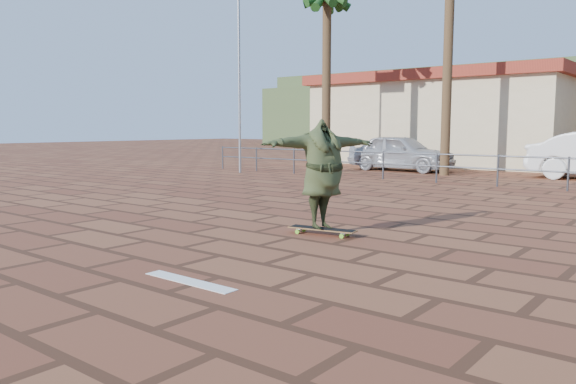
{
  "coord_description": "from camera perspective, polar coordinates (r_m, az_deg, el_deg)",
  "views": [
    {
      "loc": [
        5.7,
        -5.58,
        1.84
      ],
      "look_at": [
        0.11,
        1.43,
        0.8
      ],
      "focal_mm": 35.0,
      "sensor_mm": 36.0,
      "label": 1
    }
  ],
  "objects": [
    {
      "name": "ground",
      "position": [
        8.19,
        -6.92,
        -6.42
      ],
      "size": [
        120.0,
        120.0,
        0.0
      ],
      "primitive_type": "plane",
      "color": "brown",
      "rests_on": "ground"
    },
    {
      "name": "paint_stripe",
      "position": [
        6.9,
        -9.98,
        -8.93
      ],
      "size": [
        1.4,
        0.22,
        0.01
      ],
      "primitive_type": "cube",
      "color": "white",
      "rests_on": "ground"
    },
    {
      "name": "guardrail",
      "position": [
        18.52,
        20.56,
        2.6
      ],
      "size": [
        24.06,
        0.06,
        1.0
      ],
      "color": "#47494F",
      "rests_on": "ground"
    },
    {
      "name": "flagpole",
      "position": [
        22.92,
        -4.76,
        13.6
      ],
      "size": [
        1.3,
        0.1,
        8.0
      ],
      "color": "gray",
      "rests_on": "ground"
    },
    {
      "name": "palm_far_left",
      "position": [
        23.73,
        3.99,
        18.73
      ],
      "size": [
        2.4,
        2.4,
        8.25
      ],
      "color": "brown",
      "rests_on": "ground"
    },
    {
      "name": "building_west",
      "position": [
        29.96,
        15.68,
        7.21
      ],
      "size": [
        12.6,
        7.6,
        4.5
      ],
      "color": "beige",
      "rests_on": "ground"
    },
    {
      "name": "hill_back",
      "position": [
        67.56,
        14.47,
        8.23
      ],
      "size": [
        35.0,
        14.0,
        8.0
      ],
      "primitive_type": "cube",
      "color": "#384C28",
      "rests_on": "ground"
    },
    {
      "name": "longboard",
      "position": [
        9.64,
        3.49,
        -3.81
      ],
      "size": [
        1.23,
        0.46,
        0.12
      ],
      "rotation": [
        0.0,
        0.0,
        0.17
      ],
      "color": "olive",
      "rests_on": "ground"
    },
    {
      "name": "skateboarder",
      "position": [
        9.52,
        3.53,
        1.83
      ],
      "size": [
        1.34,
        2.36,
        1.86
      ],
      "primitive_type": "imported",
      "rotation": [
        0.0,
        0.0,
        1.23
      ],
      "color": "#353F22",
      "rests_on": "longboard"
    },
    {
      "name": "car_silver",
      "position": [
        24.28,
        11.39,
        3.95
      ],
      "size": [
        4.56,
        1.92,
        1.54
      ],
      "primitive_type": "imported",
      "rotation": [
        0.0,
        0.0,
        1.55
      ],
      "color": "#A6A8AD",
      "rests_on": "ground"
    }
  ]
}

